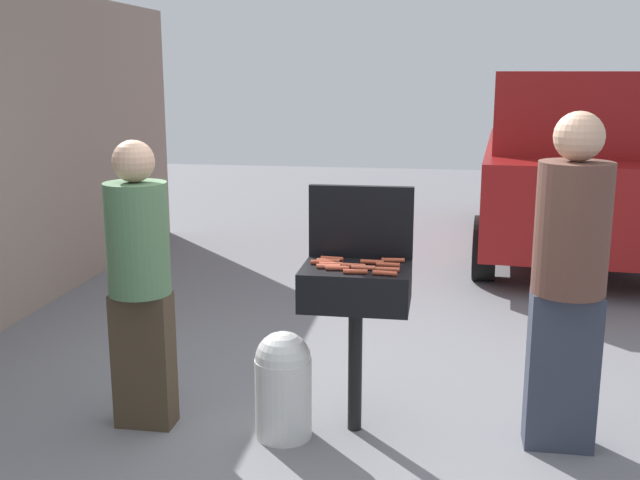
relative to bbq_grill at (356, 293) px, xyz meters
The scene contains 21 objects.
ground_plane 0.83m from the bbq_grill, 145.96° to the left, with size 24.00×24.00×0.00m, color slate.
bbq_grill is the anchor object (origin of this frame).
grill_lid_open 0.42m from the bbq_grill, 90.00° to the left, with size 0.60×0.05×0.42m, color black.
hot_dog_0 0.22m from the bbq_grill, 85.24° to the right, with size 0.03×0.03×0.13m, color #AD4228.
hot_dog_1 0.24m from the bbq_grill, 159.65° to the left, with size 0.03×0.03×0.13m, color #B74C33.
hot_dog_2 0.19m from the bbq_grill, 41.83° to the left, with size 0.03×0.03×0.13m, color #AD4228.
hot_dog_3 0.16m from the bbq_grill, 116.94° to the right, with size 0.03×0.03×0.13m, color #B74C33.
hot_dog_4 0.21m from the bbq_grill, behind, with size 0.03×0.03×0.13m, color #C6593D.
hot_dog_5 0.18m from the bbq_grill, 51.88° to the right, with size 0.03×0.03×0.13m, color #C6593D.
hot_dog_6 0.21m from the bbq_grill, 136.27° to the right, with size 0.03×0.03×0.13m, color #B74C33.
hot_dog_7 0.23m from the bbq_grill, 157.48° to the right, with size 0.03×0.03×0.13m, color #C6593D.
hot_dog_8 0.25m from the bbq_grill, 142.79° to the left, with size 0.03×0.03×0.13m, color #AD4228.
hot_dog_9 0.28m from the bbq_grill, 34.61° to the left, with size 0.03×0.03×0.13m, color #AD4228.
hot_dog_10 0.28m from the bbq_grill, 41.89° to the right, with size 0.03×0.03×0.13m, color #AD4228.
hot_dog_11 0.24m from the bbq_grill, ahead, with size 0.03×0.03×0.13m, color #AD4228.
hot_dog_12 0.25m from the bbq_grill, 22.53° to the right, with size 0.03×0.03×0.13m, color #B74C33.
hot_dog_13 0.25m from the bbq_grill, behind, with size 0.03×0.03×0.13m, color #AD4228.
propane_tank 0.65m from the bbq_grill, 158.96° to the right, with size 0.32×0.32×0.62m.
person_left 1.22m from the bbq_grill, behind, with size 0.35×0.35×1.66m.
person_right 1.14m from the bbq_grill, ahead, with size 0.38×0.38×1.83m.
parked_minivan 5.17m from the bbq_grill, 68.40° to the left, with size 2.30×4.53×2.02m.
Camera 1 is at (0.53, -4.09, 2.03)m, focal length 42.63 mm.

